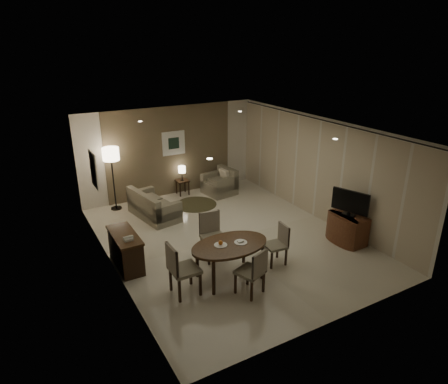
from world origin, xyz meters
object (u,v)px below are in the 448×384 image
chair_left (185,269)px  floor_lamp (113,179)px  chair_right (275,245)px  chair_far (214,237)px  dining_table (230,261)px  sofa (154,204)px  armchair (219,182)px  tv_cabinet (348,228)px  console_desk (126,250)px  chair_near (250,271)px  side_table (183,187)px

chair_left → floor_lamp: floor_lamp is taller
chair_right → floor_lamp: size_ratio=0.49×
chair_far → floor_lamp: bearing=111.5°
chair_far → chair_left: chair_left is taller
chair_far → chair_left: size_ratio=0.97×
dining_table → sofa: dining_table is taller
armchair → tv_cabinet: bearing=6.7°
chair_far → chair_right: chair_far is taller
console_desk → chair_right: 3.16m
chair_left → chair_right: bearing=-89.0°
dining_table → chair_near: 0.65m
sofa → tv_cabinet: bearing=-146.0°
chair_near → chair_right: (1.05, 0.64, -0.04)m
chair_far → dining_table: bearing=-90.9°
dining_table → chair_near: size_ratio=1.69×
console_desk → sofa: console_desk is taller
chair_left → tv_cabinet: bearing=-90.3°
floor_lamp → console_desk: bearing=-101.2°
side_table → floor_lamp: size_ratio=0.26×
chair_left → side_table: chair_left is taller
floor_lamp → side_table: bearing=3.0°
tv_cabinet → console_desk: bearing=162.9°
armchair → dining_table: bearing=-34.5°
chair_right → side_table: (-0.07, 4.70, -0.21)m
dining_table → floor_lamp: 4.74m
console_desk → dining_table: 2.23m
dining_table → tv_cabinet: bearing=-0.9°
side_table → chair_near: bearing=-100.4°
console_desk → tv_cabinet: console_desk is taller
armchair → sofa: bearing=-83.1°
dining_table → chair_far: (0.08, 0.82, 0.14)m
chair_near → chair_right: size_ratio=1.08×
chair_left → side_table: (2.04, 4.75, -0.30)m
chair_near → sofa: size_ratio=0.60×
chair_near → chair_left: (-1.06, 0.59, 0.05)m
sofa → floor_lamp: floor_lamp is taller
side_table → armchair: bearing=-26.5°
dining_table → chair_right: chair_right is taller
console_desk → side_table: (2.74, 3.25, -0.15)m
armchair → side_table: (-1.02, 0.51, -0.16)m
chair_far → console_desk: bearing=165.0°
dining_table → sofa: (-0.30, 3.55, -0.01)m
tv_cabinet → chair_left: chair_left is taller
sofa → chair_left: bearing=158.8°
tv_cabinet → chair_right: (-2.08, 0.05, 0.09)m
chair_right → dining_table: bearing=-84.6°
console_desk → chair_left: size_ratio=1.13×
sofa → dining_table: bearing=174.7°
console_desk → dining_table: size_ratio=0.75×
chair_near → floor_lamp: bearing=-98.1°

